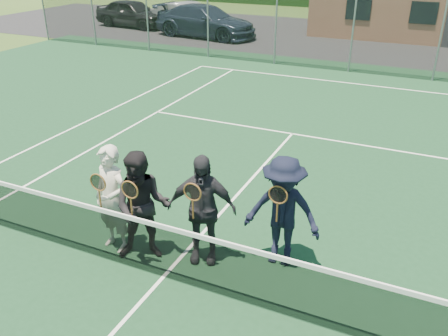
{
  "coord_description": "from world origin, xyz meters",
  "views": [
    {
      "loc": [
        3.22,
        -4.79,
        4.61
      ],
      "look_at": [
        0.31,
        1.5,
        1.25
      ],
      "focal_mm": 38.0,
      "sensor_mm": 36.0,
      "label": 1
    }
  ],
  "objects_px": {
    "player_d": "(282,212)",
    "player_c": "(202,209)",
    "player_a": "(112,199)",
    "car_b": "(188,18)",
    "player_b": "(142,207)",
    "car_a": "(133,13)",
    "car_c": "(206,21)",
    "tennis_net": "(162,249)"
  },
  "relations": [
    {
      "from": "car_c",
      "to": "car_a",
      "type": "bearing_deg",
      "value": 86.27
    },
    {
      "from": "player_c",
      "to": "player_d",
      "type": "bearing_deg",
      "value": 20.95
    },
    {
      "from": "player_c",
      "to": "player_a",
      "type": "bearing_deg",
      "value": -166.88
    },
    {
      "from": "car_a",
      "to": "player_b",
      "type": "xyz_separation_m",
      "value": [
        12.9,
        -18.32,
        0.15
      ]
    },
    {
      "from": "player_a",
      "to": "player_d",
      "type": "bearing_deg",
      "value": 16.69
    },
    {
      "from": "player_a",
      "to": "car_a",
      "type": "bearing_deg",
      "value": 123.95
    },
    {
      "from": "tennis_net",
      "to": "player_c",
      "type": "distance_m",
      "value": 0.84
    },
    {
      "from": "player_d",
      "to": "tennis_net",
      "type": "bearing_deg",
      "value": -142.61
    },
    {
      "from": "car_b",
      "to": "player_b",
      "type": "bearing_deg",
      "value": -131.77
    },
    {
      "from": "car_c",
      "to": "player_c",
      "type": "distance_m",
      "value": 19.03
    },
    {
      "from": "player_b",
      "to": "player_c",
      "type": "xyz_separation_m",
      "value": [
        0.85,
        0.32,
        0.0
      ]
    },
    {
      "from": "car_a",
      "to": "tennis_net",
      "type": "relative_size",
      "value": 0.39
    },
    {
      "from": "player_a",
      "to": "player_d",
      "type": "xyz_separation_m",
      "value": [
        2.55,
        0.77,
        -0.0
      ]
    },
    {
      "from": "player_c",
      "to": "player_d",
      "type": "distance_m",
      "value": 1.22
    },
    {
      "from": "player_a",
      "to": "player_c",
      "type": "xyz_separation_m",
      "value": [
        1.41,
        0.33,
        -0.0
      ]
    },
    {
      "from": "car_b",
      "to": "player_d",
      "type": "height_order",
      "value": "player_d"
    },
    {
      "from": "player_a",
      "to": "car_c",
      "type": "bearing_deg",
      "value": 112.39
    },
    {
      "from": "car_a",
      "to": "player_c",
      "type": "bearing_deg",
      "value": -136.2
    },
    {
      "from": "car_c",
      "to": "player_c",
      "type": "bearing_deg",
      "value": -146.18
    },
    {
      "from": "car_b",
      "to": "tennis_net",
      "type": "relative_size",
      "value": 0.4
    },
    {
      "from": "car_b",
      "to": "car_a",
      "type": "bearing_deg",
      "value": 107.09
    },
    {
      "from": "player_b",
      "to": "player_c",
      "type": "height_order",
      "value": "same"
    },
    {
      "from": "car_b",
      "to": "car_c",
      "type": "distance_m",
      "value": 1.57
    },
    {
      "from": "car_c",
      "to": "tennis_net",
      "type": "xyz_separation_m",
      "value": [
        8.24,
        -17.68,
        -0.25
      ]
    },
    {
      "from": "car_a",
      "to": "player_d",
      "type": "xyz_separation_m",
      "value": [
        14.89,
        -17.56,
        0.15
      ]
    },
    {
      "from": "player_d",
      "to": "player_c",
      "type": "bearing_deg",
      "value": -159.05
    },
    {
      "from": "car_c",
      "to": "player_b",
      "type": "xyz_separation_m",
      "value": [
        7.7,
        -17.32,
        0.13
      ]
    },
    {
      "from": "car_c",
      "to": "player_c",
      "type": "relative_size",
      "value": 3.03
    },
    {
      "from": "car_c",
      "to": "player_c",
      "type": "height_order",
      "value": "player_c"
    },
    {
      "from": "car_a",
      "to": "player_d",
      "type": "bearing_deg",
      "value": -133.29
    },
    {
      "from": "player_b",
      "to": "tennis_net",
      "type": "bearing_deg",
      "value": -33.56
    },
    {
      "from": "car_c",
      "to": "player_b",
      "type": "bearing_deg",
      "value": -148.92
    },
    {
      "from": "tennis_net",
      "to": "player_d",
      "type": "bearing_deg",
      "value": 37.39
    },
    {
      "from": "tennis_net",
      "to": "player_d",
      "type": "height_order",
      "value": "player_d"
    },
    {
      "from": "player_a",
      "to": "player_b",
      "type": "xyz_separation_m",
      "value": [
        0.56,
        0.01,
        -0.0
      ]
    },
    {
      "from": "player_b",
      "to": "player_d",
      "type": "relative_size",
      "value": 1.0
    },
    {
      "from": "car_b",
      "to": "player_c",
      "type": "height_order",
      "value": "player_c"
    },
    {
      "from": "player_b",
      "to": "car_a",
      "type": "bearing_deg",
      "value": 125.16
    },
    {
      "from": "player_c",
      "to": "car_a",
      "type": "bearing_deg",
      "value": 127.39
    },
    {
      "from": "car_c",
      "to": "player_b",
      "type": "distance_m",
      "value": 18.96
    },
    {
      "from": "car_c",
      "to": "player_a",
      "type": "relative_size",
      "value": 3.03
    },
    {
      "from": "player_a",
      "to": "player_b",
      "type": "height_order",
      "value": "same"
    }
  ]
}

